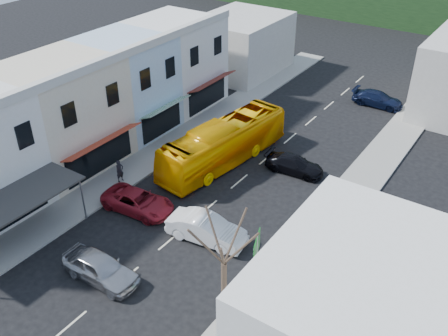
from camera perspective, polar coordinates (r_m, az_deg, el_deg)
ground at (r=31.50m, az=-6.20°, el=-8.21°), size 120.00×120.00×0.00m
sidewalk_left at (r=41.79m, az=-5.45°, el=2.99°), size 3.00×52.00×0.15m
sidewalk_right at (r=35.51m, az=13.80°, el=-3.67°), size 3.00×52.00×0.15m
shopfront_row at (r=40.14m, az=-15.88°, el=6.86°), size 8.25×30.00×8.00m
distant_block_left at (r=55.76m, az=1.95°, el=13.96°), size 8.00×10.00×6.00m
bus at (r=38.18m, az=-0.02°, el=2.69°), size 3.97×11.83×3.10m
car_silver at (r=29.20m, az=-13.93°, el=-11.19°), size 4.44×1.89×1.40m
car_white at (r=30.94m, az=-2.02°, el=-7.18°), size 4.60×2.38×1.40m
car_red at (r=33.85m, az=-9.80°, el=-3.80°), size 4.75×2.30×1.40m
car_black_near at (r=37.74m, az=8.05°, el=0.47°), size 4.63×2.19×1.40m
car_navy_far at (r=50.08m, az=17.16°, el=7.56°), size 4.53×1.93×1.40m
pedestrian_left at (r=36.75m, az=-11.83°, el=-0.33°), size 0.47×0.65×1.70m
direction_sign at (r=27.24m, az=3.68°, el=-10.65°), size 1.21×1.74×3.61m
street_tree at (r=24.05m, az=-0.01°, el=-10.85°), size 2.73×2.73×7.75m
traffic_signal at (r=53.06m, az=21.97°, el=9.99°), size 0.51×0.97×4.75m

